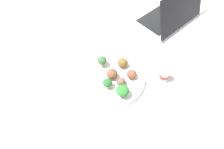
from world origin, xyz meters
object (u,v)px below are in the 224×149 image
Objects in this scene: plate at (112,78)px; yogurt_bottle at (165,75)px; meatball_back_right at (121,82)px; meatball_mid_left at (132,74)px; broccoli_floret_front_right at (123,91)px; meatball_front_left at (113,74)px; knife at (55,90)px; fork at (54,82)px; laptop at (169,15)px; broccoli_floret_back_left at (107,83)px; meatball_back_left at (123,63)px; napkin at (53,87)px; broccoli_floret_far_rim at (102,61)px.

plate is 0.22m from yogurt_bottle.
meatball_mid_left reaches higher than meatball_back_right.
broccoli_floret_front_right is 1.17× the size of meatball_front_left.
meatball_back_right is at bearing -11.22° from knife.
fork is 0.04m from knife.
meatball_front_left is at bearing -143.16° from laptop.
meatball_back_left is at bearing 44.26° from broccoli_floret_back_left.
napkin is (-0.31, -0.02, -0.04)m from meatball_back_left.
plate is at bearing 54.17° from broccoli_floret_back_left.
fork is (0.01, 0.02, 0.00)m from napkin.
knife is 1.93× the size of yogurt_bottle.
knife is at bearing -163.34° from broccoli_floret_far_rim.
meatball_back_right is 0.06m from meatball_mid_left.
meatball_back_left reaches higher than napkin.
yogurt_bottle is at bearing -15.29° from meatball_mid_left.
meatball_back_left is 0.30× the size of knife.
yogurt_bottle is (0.13, -0.04, -0.00)m from meatball_mid_left.
plate is 0.11m from broccoli_floret_front_right.
plate is 0.25m from napkin.
laptop is at bearing 38.49° from broccoli_floret_back_left.
meatball_back_left is 0.26× the size of napkin.
broccoli_floret_far_rim is 0.09m from meatball_back_left.
plate is at bearing 164.73° from yogurt_bottle.
meatball_back_right is 0.50m from laptop.
meatball_back_right is at bearing -67.12° from broccoli_floret_far_rim.
yogurt_bottle is (0.21, -0.06, 0.03)m from plate.
knife is (-0.22, -0.07, -0.04)m from broccoli_floret_far_rim.
fork is at bearing 88.45° from knife.
fork is at bearing 168.22° from meatball_mid_left.
meatball_back_left is at bearing 145.31° from yogurt_bottle.
meatball_front_left reaches higher than napkin.
knife is (-0.32, 0.03, -0.03)m from meatball_mid_left.
broccoli_floret_back_left is 1.14× the size of meatball_mid_left.
meatball_mid_left is at bearing 164.71° from yogurt_bottle.
broccoli_floret_far_rim is 0.08m from meatball_front_left.
meatball_mid_left is (0.08, -0.02, 0.03)m from plate.
broccoli_floret_back_left is 0.12× the size of laptop.
meatball_mid_left is 0.44m from laptop.
fork is 0.83× the size of knife.
yogurt_bottle is at bearing -4.15° from meatball_back_right.
meatball_back_right is at bearing 175.85° from yogurt_bottle.
laptop reaches higher than fork.
laptop is at bearing 62.84° from yogurt_bottle.
napkin is at bearing -157.52° from laptop.
meatball_mid_left is 0.34× the size of fork.
broccoli_floret_front_right is at bearing -82.54° from meatball_front_left.
meatball_back_left reaches higher than plate.
meatball_front_left reaches higher than plate.
knife reaches higher than napkin.
broccoli_floret_far_rim is 0.23m from napkin.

